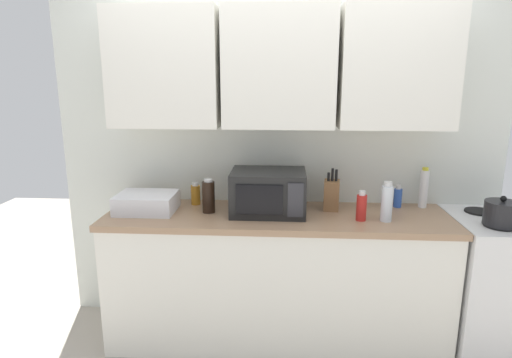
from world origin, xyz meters
name	(u,v)px	position (x,y,z in m)	size (l,w,h in m)	color
wall_back_with_cabinets	(279,107)	(0.00, -0.07, 1.57)	(3.11, 0.38, 2.60)	silver
counter_run	(276,277)	(0.00, -0.30, 0.45)	(2.24, 0.63, 0.90)	white
stove_range	(507,285)	(1.50, -0.32, 0.45)	(0.76, 0.64, 0.91)	silver
kettle	(502,213)	(1.33, -0.46, 0.98)	(0.20, 0.20, 0.18)	black
microwave	(268,192)	(-0.06, -0.28, 1.04)	(0.48, 0.37, 0.28)	black
dish_rack	(147,203)	(-0.86, -0.30, 0.96)	(0.38, 0.30, 0.12)	silver
knife_block	(332,195)	(0.36, -0.18, 1.00)	(0.11, 0.13, 0.29)	brown
bottle_red_sauce	(361,207)	(0.52, -0.40, 0.99)	(0.06, 0.06, 0.19)	red
bottle_soy_dark	(209,196)	(-0.45, -0.29, 1.01)	(0.08, 0.08, 0.23)	black
bottle_white_jar	(424,188)	(0.99, -0.08, 1.03)	(0.06, 0.06, 0.28)	white
bottle_clear_tall	(387,203)	(0.68, -0.40, 1.02)	(0.07, 0.07, 0.25)	silver
bottle_blue_cleaner	(398,197)	(0.82, -0.09, 0.97)	(0.06, 0.06, 0.16)	#2D56B7
bottle_amber_vinegar	(196,194)	(-0.57, -0.12, 0.97)	(0.06, 0.06, 0.16)	#AD701E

